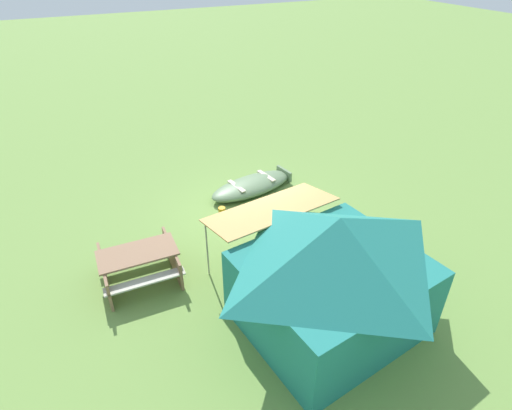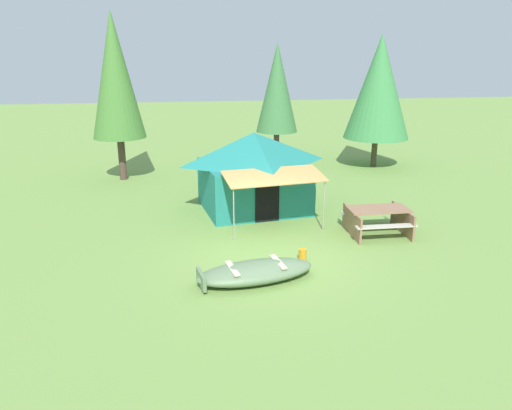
# 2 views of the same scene
# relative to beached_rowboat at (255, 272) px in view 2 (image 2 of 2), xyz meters

# --- Properties ---
(ground_plane) EXTENTS (80.00, 80.00, 0.00)m
(ground_plane) POSITION_rel_beached_rowboat_xyz_m (0.68, 1.27, -0.22)
(ground_plane) COLOR olive
(beached_rowboat) EXTENTS (2.88, 1.53, 0.42)m
(beached_rowboat) POSITION_rel_beached_rowboat_xyz_m (0.00, 0.00, 0.00)
(beached_rowboat) COLOR #617B57
(beached_rowboat) RESTS_ON ground_plane
(canvas_cabin_tent) EXTENTS (3.84, 4.58, 2.54)m
(canvas_cabin_tent) POSITION_rel_beached_rowboat_xyz_m (0.78, 5.28, 1.10)
(canvas_cabin_tent) COLOR #217B73
(canvas_cabin_tent) RESTS_ON ground_plane
(picnic_table) EXTENTS (1.73, 1.58, 0.77)m
(picnic_table) POSITION_rel_beached_rowboat_xyz_m (3.90, 2.43, 0.26)
(picnic_table) COLOR #8C664B
(picnic_table) RESTS_ON ground_plane
(cooler_box) EXTENTS (0.50, 0.57, 0.33)m
(cooler_box) POSITION_rel_beached_rowboat_xyz_m (0.00, 4.38, -0.05)
(cooler_box) COLOR #288B5F
(cooler_box) RESTS_ON ground_plane
(fuel_can) EXTENTS (0.26, 0.26, 0.31)m
(fuel_can) POSITION_rel_beached_rowboat_xyz_m (1.34, 0.91, -0.06)
(fuel_can) COLOR orange
(fuel_can) RESTS_ON ground_plane
(pine_tree_back_left) EXTENTS (2.05, 2.05, 6.50)m
(pine_tree_back_left) POSITION_rel_beached_rowboat_xyz_m (-3.88, 9.93, 3.86)
(pine_tree_back_left) COLOR #4B382E
(pine_tree_back_left) RESTS_ON ground_plane
(pine_tree_back_right) EXTENTS (1.95, 1.95, 5.38)m
(pine_tree_back_right) POSITION_rel_beached_rowboat_xyz_m (3.05, 12.98, 3.11)
(pine_tree_back_right) COLOR #4A3437
(pine_tree_back_right) RESTS_ON ground_plane
(pine_tree_far_center) EXTENTS (2.84, 2.84, 5.71)m
(pine_tree_far_center) POSITION_rel_beached_rowboat_xyz_m (7.05, 10.61, 3.28)
(pine_tree_far_center) COLOR #443928
(pine_tree_far_center) RESTS_ON ground_plane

